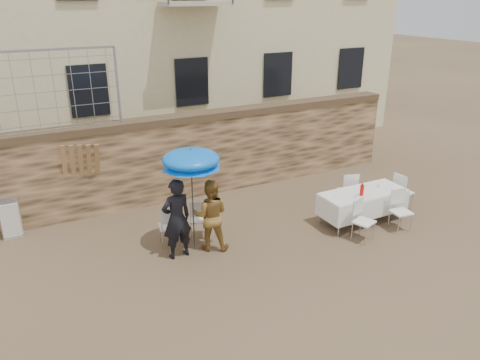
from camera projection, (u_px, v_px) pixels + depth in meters
name	position (u px, v px, depth m)	size (l,w,h in m)	color
ground	(275.00, 294.00, 8.56)	(80.00, 80.00, 0.00)	brown
stone_wall	(178.00, 158.00, 12.29)	(13.00, 0.50, 2.20)	brown
chain_link_fence	(45.00, 92.00, 10.29)	(3.20, 0.06, 1.80)	gray
man_suit	(177.00, 219.00, 9.49)	(0.63, 0.41, 1.73)	black
woman_dress	(211.00, 215.00, 9.83)	(0.77, 0.60, 1.58)	#C0873A
umbrella	(191.00, 162.00, 9.32)	(1.22, 1.22, 2.11)	#3F3F44
couple_chair_left	(169.00, 225.00, 10.09)	(0.48, 0.48, 0.96)	white
couple_chair_right	(199.00, 218.00, 10.38)	(0.48, 0.48, 0.96)	white
banquet_table	(363.00, 193.00, 11.05)	(2.10, 0.85, 0.78)	white
soda_bottle	(362.00, 190.00, 10.77)	(0.09, 0.09, 0.26)	red
table_chair_front_left	(364.00, 221.00, 10.27)	(0.48, 0.48, 0.96)	white
table_chair_front_right	(401.00, 211.00, 10.73)	(0.48, 0.48, 0.96)	white
table_chair_back	(348.00, 190.00, 11.89)	(0.48, 0.48, 0.96)	white
table_chair_side	(403.00, 191.00, 11.81)	(0.48, 0.48, 0.96)	white
chair_stack_right	(10.00, 215.00, 10.57)	(0.46, 0.47, 0.92)	white
wood_planks	(80.00, 180.00, 11.10)	(0.70, 0.20, 2.00)	#A37749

